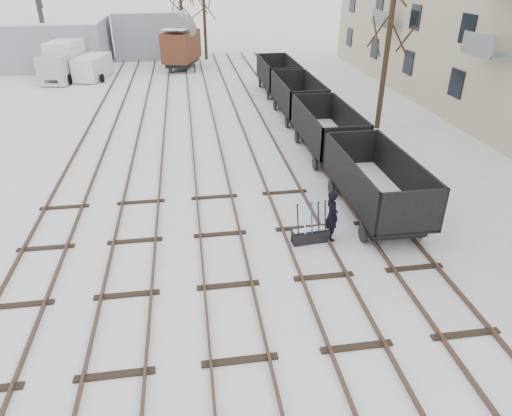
{
  "coord_description": "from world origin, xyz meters",
  "views": [
    {
      "loc": [
        -0.83,
        -11.08,
        8.67
      ],
      "look_at": [
        1.26,
        2.63,
        1.2
      ],
      "focal_mm": 32.0,
      "sensor_mm": 36.0,
      "label": 1
    }
  ],
  "objects_px": {
    "ground_frame": "(310,235)",
    "box_van_wagon": "(181,45)",
    "worker": "(332,216)",
    "crane": "(48,46)",
    "freight_wagon_a": "(374,193)",
    "panel_van": "(93,67)",
    "lorry": "(65,60)"
  },
  "relations": [
    {
      "from": "freight_wagon_a",
      "to": "box_van_wagon",
      "type": "distance_m",
      "value": 29.84
    },
    {
      "from": "ground_frame",
      "to": "panel_van",
      "type": "xyz_separation_m",
      "value": [
        -11.56,
        27.62,
        0.7
      ]
    },
    {
      "from": "lorry",
      "to": "freight_wagon_a",
      "type": "bearing_deg",
      "value": -47.39
    },
    {
      "from": "ground_frame",
      "to": "panel_van",
      "type": "height_order",
      "value": "panel_van"
    },
    {
      "from": "ground_frame",
      "to": "freight_wagon_a",
      "type": "distance_m",
      "value": 3.38
    },
    {
      "from": "worker",
      "to": "panel_van",
      "type": "relative_size",
      "value": 0.4
    },
    {
      "from": "worker",
      "to": "freight_wagon_a",
      "type": "relative_size",
      "value": 0.32
    },
    {
      "from": "ground_frame",
      "to": "box_van_wagon",
      "type": "relative_size",
      "value": 0.28
    },
    {
      "from": "panel_van",
      "to": "ground_frame",
      "type": "bearing_deg",
      "value": -53.57
    },
    {
      "from": "panel_van",
      "to": "worker",
      "type": "bearing_deg",
      "value": -52.18
    },
    {
      "from": "freight_wagon_a",
      "to": "box_van_wagon",
      "type": "relative_size",
      "value": 1.1
    },
    {
      "from": "panel_van",
      "to": "lorry",
      "type": "bearing_deg",
      "value": -177.76
    },
    {
      "from": "box_van_wagon",
      "to": "crane",
      "type": "relative_size",
      "value": 0.64
    },
    {
      "from": "box_van_wagon",
      "to": "lorry",
      "type": "height_order",
      "value": "box_van_wagon"
    },
    {
      "from": "lorry",
      "to": "worker",
      "type": "bearing_deg",
      "value": -52.17
    },
    {
      "from": "box_van_wagon",
      "to": "freight_wagon_a",
      "type": "bearing_deg",
      "value": -57.7
    },
    {
      "from": "box_van_wagon",
      "to": "ground_frame",
      "type": "bearing_deg",
      "value": -63.64
    },
    {
      "from": "ground_frame",
      "to": "lorry",
      "type": "distance_m",
      "value": 31.28
    },
    {
      "from": "worker",
      "to": "panel_van",
      "type": "bearing_deg",
      "value": 16.14
    },
    {
      "from": "ground_frame",
      "to": "box_van_wagon",
      "type": "height_order",
      "value": "box_van_wagon"
    },
    {
      "from": "ground_frame",
      "to": "worker",
      "type": "relative_size",
      "value": 0.8
    },
    {
      "from": "worker",
      "to": "ground_frame",
      "type": "bearing_deg",
      "value": 89.63
    },
    {
      "from": "worker",
      "to": "lorry",
      "type": "xyz_separation_m",
      "value": [
        -14.5,
        27.96,
        0.62
      ]
    },
    {
      "from": "freight_wagon_a",
      "to": "lorry",
      "type": "xyz_separation_m",
      "value": [
        -16.65,
        26.45,
        0.63
      ]
    },
    {
      "from": "freight_wagon_a",
      "to": "worker",
      "type": "bearing_deg",
      "value": -144.86
    },
    {
      "from": "freight_wagon_a",
      "to": "crane",
      "type": "distance_m",
      "value": 35.37
    },
    {
      "from": "worker",
      "to": "box_van_wagon",
      "type": "distance_m",
      "value": 30.9
    },
    {
      "from": "worker",
      "to": "box_van_wagon",
      "type": "relative_size",
      "value": 0.35
    },
    {
      "from": "worker",
      "to": "lorry",
      "type": "relative_size",
      "value": 0.27
    },
    {
      "from": "freight_wagon_a",
      "to": "panel_van",
      "type": "xyz_separation_m",
      "value": [
        -14.46,
        26.01,
        0.07
      ]
    },
    {
      "from": "worker",
      "to": "crane",
      "type": "bearing_deg",
      "value": 19.84
    },
    {
      "from": "ground_frame",
      "to": "panel_van",
      "type": "bearing_deg",
      "value": 107.16
    }
  ]
}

